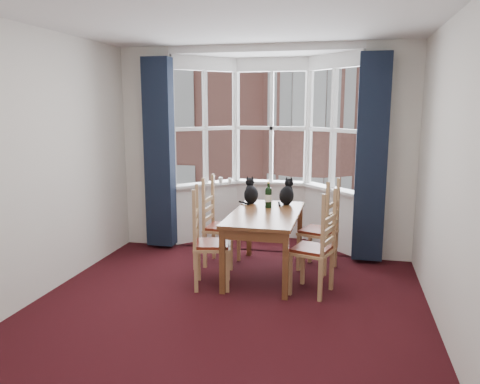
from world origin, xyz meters
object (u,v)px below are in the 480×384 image
(candle_tall, at_px, (213,179))
(candle_extra, at_px, (230,181))
(chair_left_far, at_px, (215,228))
(cat_left, at_px, (251,193))
(cat_right, at_px, (287,194))
(chair_right_far, at_px, (325,233))
(chair_left_near, at_px, (204,246))
(wine_bottle, at_px, (268,196))
(candle_short, at_px, (221,180))
(dining_table, at_px, (265,220))
(chair_right_near, at_px, (320,252))

(candle_tall, bearing_deg, candle_extra, 11.33)
(chair_left_far, xyz_separation_m, cat_left, (0.41, 0.25, 0.43))
(candle_tall, height_order, candle_extra, candle_tall)
(cat_right, height_order, candle_extra, cat_right)
(chair_left_far, distance_m, chair_right_far, 1.38)
(chair_left_near, xyz_separation_m, wine_bottle, (0.59, 0.80, 0.43))
(chair_left_near, distance_m, chair_left_far, 0.77)
(candle_short, xyz_separation_m, candle_extra, (0.14, 0.02, -0.00))
(cat_right, height_order, wine_bottle, cat_right)
(dining_table, relative_size, wine_bottle, 4.52)
(chair_right_far, distance_m, candle_short, 1.93)
(dining_table, xyz_separation_m, chair_left_far, (-0.69, 0.25, -0.20))
(cat_left, xyz_separation_m, candle_tall, (-0.74, 0.79, 0.03))
(chair_left_far, height_order, chair_right_far, same)
(cat_left, bearing_deg, candle_tall, 133.11)
(chair_left_far, distance_m, candle_extra, 1.18)
(chair_left_near, bearing_deg, cat_left, 72.27)
(wine_bottle, xyz_separation_m, candle_extra, (-0.76, 1.05, 0.00))
(chair_right_near, xyz_separation_m, cat_left, (-0.95, 0.95, 0.43))
(dining_table, relative_size, chair_left_far, 1.59)
(wine_bottle, bearing_deg, candle_short, 130.91)
(chair_right_near, bearing_deg, chair_left_near, -177.35)
(cat_left, xyz_separation_m, candle_extra, (-0.49, 0.84, 0.01))
(chair_left_near, height_order, chair_right_near, same)
(dining_table, relative_size, chair_left_near, 1.59)
(chair_left_near, xyz_separation_m, chair_right_near, (1.27, 0.06, 0.00))
(wine_bottle, relative_size, candle_tall, 2.69)
(dining_table, xyz_separation_m, candle_tall, (-1.02, 1.29, 0.26))
(chair_right_near, height_order, candle_tall, candle_tall)
(chair_right_near, height_order, chair_right_far, same)
(chair_left_far, bearing_deg, candle_short, 101.47)
(dining_table, xyz_separation_m, candle_extra, (-0.77, 1.34, 0.24))
(chair_left_near, relative_size, candle_tall, 7.65)
(chair_right_far, relative_size, cat_right, 2.58)
(cat_left, bearing_deg, dining_table, -60.77)
(cat_left, bearing_deg, chair_left_near, -107.73)
(candle_extra, bearing_deg, chair_left_far, -85.81)
(chair_right_near, bearing_deg, candle_tall, 134.12)
(wine_bottle, xyz_separation_m, candle_tall, (-1.00, 1.00, 0.02))
(dining_table, distance_m, candle_extra, 1.56)
(chair_left_near, height_order, chair_right_far, same)
(chair_left_far, bearing_deg, candle_tall, 107.57)
(chair_right_near, xyz_separation_m, candle_short, (-1.58, 1.77, 0.44))
(chair_right_far, distance_m, wine_bottle, 0.82)
(cat_right, bearing_deg, candle_tall, 147.83)
(candle_short, distance_m, candle_extra, 0.14)
(cat_left, height_order, candle_short, cat_left)
(chair_left_near, height_order, candle_tall, candle_tall)
(candle_short, relative_size, candle_extra, 1.12)
(chair_right_far, bearing_deg, dining_table, -155.54)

